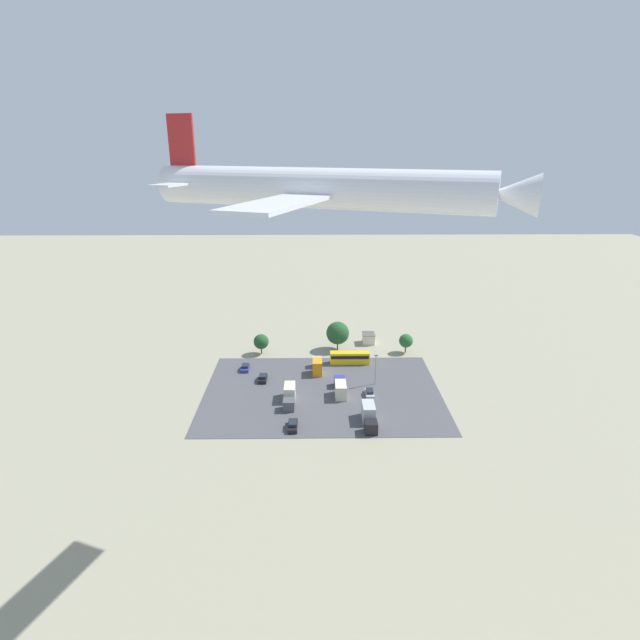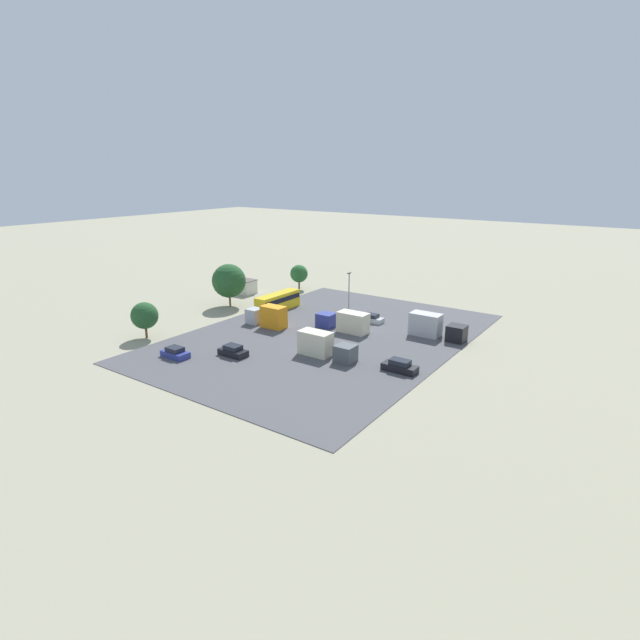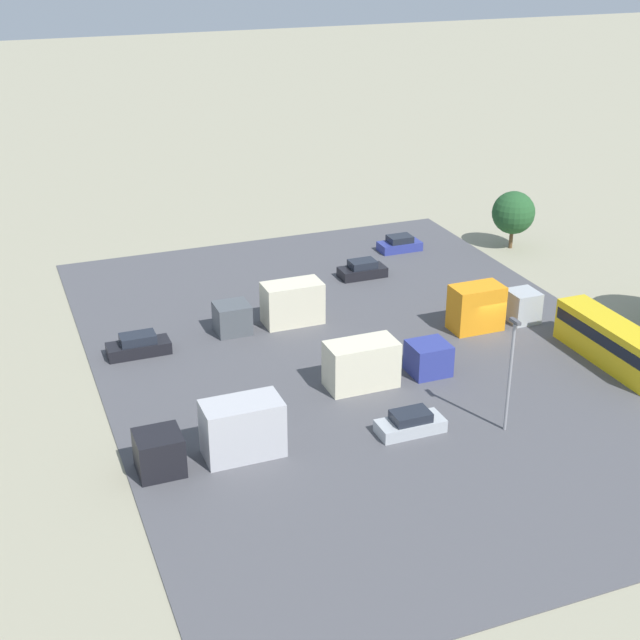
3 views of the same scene
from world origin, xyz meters
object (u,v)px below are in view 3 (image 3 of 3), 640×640
parked_truck_0 (489,307)px  parked_truck_2 (219,435)px  parked_car_2 (400,244)px  parked_truck_3 (276,307)px  parked_car_1 (410,423)px  parked_car_3 (362,270)px  parked_truck_1 (381,363)px  parked_car_0 (138,346)px  bus (612,341)px

parked_truck_0 → parked_truck_2: parked_truck_0 is taller
parked_car_2 → parked_truck_3: size_ratio=0.47×
parked_car_1 → parked_car_2: parked_car_2 is taller
parked_car_3 → parked_truck_1: parked_truck_1 is taller
parked_truck_0 → parked_truck_3: parked_truck_0 is taller
parked_car_1 → parked_truck_1: bearing=171.3°
parked_truck_0 → parked_car_1: bearing=-47.1°
parked_car_0 → parked_car_2: parked_car_0 is taller
bus → parked_truck_2: 29.63m
parked_truck_0 → parked_truck_3: (6.31, 15.44, -0.11)m
parked_car_0 → parked_truck_3: 11.14m
parked_car_1 → parked_truck_1: 6.78m
parked_car_1 → parked_truck_2: (1.39, 11.86, 1.02)m
parked_car_2 → parked_car_3: bearing=129.2°
parked_car_2 → parked_truck_1: parked_truck_1 is taller
parked_car_3 → parked_truck_2: (-23.74, 19.69, 0.97)m
parked_car_0 → parked_car_1: 21.85m
parked_car_3 → parked_truck_3: bearing=-56.4°
parked_truck_0 → bus: bearing=30.2°
bus → parked_truck_1: size_ratio=1.14×
parked_truck_0 → parked_car_2: bearing=176.3°
parked_car_1 → parked_truck_1: (6.64, -1.02, 0.90)m
parked_truck_0 → parked_truck_2: size_ratio=0.84×
parked_car_0 → parked_truck_3: (1.17, -11.05, 0.87)m
parked_car_2 → parked_truck_2: 38.65m
parked_truck_0 → parked_car_0: bearing=-101.0°
parked_car_0 → parked_truck_1: (-10.35, -14.75, 0.83)m
parked_car_3 → parked_truck_1: size_ratio=0.47×
parked_car_2 → parked_truck_2: (-28.75, 25.82, 1.00)m
bus → parked_car_0: size_ratio=2.23×
bus → parked_truck_2: size_ratio=1.17×
parked_truck_1 → parked_truck_3: size_ratio=1.04×
bus → parked_car_2: 27.06m
parked_truck_1 → parked_car_2: bearing=151.2°
bus → parked_truck_1: bearing=-11.1°
parked_truck_1 → parked_truck_3: parked_truck_3 is taller
parked_car_3 → parked_car_2: bearing=129.2°
parked_car_3 → parked_truck_2: size_ratio=0.48×
parked_car_1 → parked_car_0: bearing=-141.1°
parked_car_3 → parked_truck_0: parked_truck_0 is taller
parked_truck_0 → parked_truck_1: size_ratio=0.82×
parked_car_2 → parked_car_1: bearing=155.2°
bus → parked_car_1: (-3.36, 17.70, -1.10)m
parked_car_1 → parked_truck_3: (18.16, 2.69, 0.94)m
parked_car_1 → parked_truck_3: parked_truck_3 is taller
parked_truck_1 → parked_car_1: bearing=-8.7°
parked_car_1 → parked_truck_0: 17.45m
bus → parked_truck_1: 17.00m
parked_car_2 → parked_truck_2: size_ratio=0.47×
bus → parked_truck_0: bearing=-59.8°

